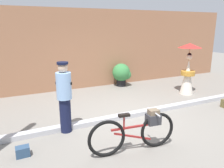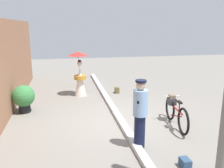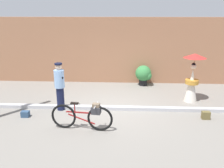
{
  "view_description": "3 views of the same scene",
  "coord_description": "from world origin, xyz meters",
  "px_view_note": "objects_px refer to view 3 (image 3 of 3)",
  "views": [
    {
      "loc": [
        -2.75,
        -4.85,
        2.42
      ],
      "look_at": [
        -0.21,
        0.48,
        0.86
      ],
      "focal_mm": 35.32,
      "sensor_mm": 36.0,
      "label": 1
    },
    {
      "loc": [
        -6.74,
        1.59,
        2.84
      ],
      "look_at": [
        -0.01,
        0.24,
        1.18
      ],
      "focal_mm": 38.72,
      "sensor_mm": 36.0,
      "label": 2
    },
    {
      "loc": [
        0.5,
        -7.73,
        3.29
      ],
      "look_at": [
        0.08,
        0.24,
        0.86
      ],
      "focal_mm": 38.25,
      "sensor_mm": 36.0,
      "label": 3
    }
  ],
  "objects_px": {
    "person_with_parasol": "(192,78)",
    "potted_plant_by_door": "(144,74)",
    "bicycle_near_officer": "(84,116)",
    "backpack_spare": "(25,114)",
    "person_officer": "(60,85)",
    "backpack_on_pavement": "(206,115)"
  },
  "relations": [
    {
      "from": "bicycle_near_officer",
      "to": "backpack_spare",
      "type": "xyz_separation_m",
      "value": [
        -2.06,
        0.75,
        -0.33
      ]
    },
    {
      "from": "bicycle_near_officer",
      "to": "person_with_parasol",
      "type": "height_order",
      "value": "person_with_parasol"
    },
    {
      "from": "person_with_parasol",
      "to": "backpack_on_pavement",
      "type": "relative_size",
      "value": 7.28
    },
    {
      "from": "person_with_parasol",
      "to": "potted_plant_by_door",
      "type": "xyz_separation_m",
      "value": [
        -1.64,
        1.96,
        -0.4
      ]
    },
    {
      "from": "potted_plant_by_door",
      "to": "backpack_spare",
      "type": "xyz_separation_m",
      "value": [
        -4.1,
        -3.7,
        -0.42
      ]
    },
    {
      "from": "person_officer",
      "to": "potted_plant_by_door",
      "type": "relative_size",
      "value": 1.77
    },
    {
      "from": "bicycle_near_officer",
      "to": "person_with_parasol",
      "type": "xyz_separation_m",
      "value": [
        3.68,
        2.49,
        0.5
      ]
    },
    {
      "from": "person_officer",
      "to": "backpack_on_pavement",
      "type": "xyz_separation_m",
      "value": [
        4.81,
        -0.52,
        -0.75
      ]
    },
    {
      "from": "person_officer",
      "to": "backpack_on_pavement",
      "type": "distance_m",
      "value": 4.89
    },
    {
      "from": "person_with_parasol",
      "to": "backpack_on_pavement",
      "type": "bearing_deg",
      "value": -87.38
    },
    {
      "from": "backpack_on_pavement",
      "to": "person_officer",
      "type": "bearing_deg",
      "value": 173.78
    },
    {
      "from": "backpack_on_pavement",
      "to": "backpack_spare",
      "type": "distance_m",
      "value": 5.82
    },
    {
      "from": "person_with_parasol",
      "to": "person_officer",
      "type": "bearing_deg",
      "value": -167.27
    },
    {
      "from": "potted_plant_by_door",
      "to": "backpack_on_pavement",
      "type": "bearing_deg",
      "value": -64.25
    },
    {
      "from": "bicycle_near_officer",
      "to": "backpack_on_pavement",
      "type": "distance_m",
      "value": 3.87
    },
    {
      "from": "person_with_parasol",
      "to": "potted_plant_by_door",
      "type": "height_order",
      "value": "person_with_parasol"
    },
    {
      "from": "bicycle_near_officer",
      "to": "backpack_spare",
      "type": "height_order",
      "value": "bicycle_near_officer"
    },
    {
      "from": "bicycle_near_officer",
      "to": "backpack_on_pavement",
      "type": "bearing_deg",
      "value": 13.46
    },
    {
      "from": "person_officer",
      "to": "person_with_parasol",
      "type": "xyz_separation_m",
      "value": [
        4.74,
        1.07,
        0.04
      ]
    },
    {
      "from": "person_officer",
      "to": "backpack_spare",
      "type": "xyz_separation_m",
      "value": [
        -1.01,
        -0.67,
        -0.78
      ]
    },
    {
      "from": "person_with_parasol",
      "to": "backpack_spare",
      "type": "relative_size",
      "value": 7.25
    },
    {
      "from": "backpack_spare",
      "to": "person_with_parasol",
      "type": "bearing_deg",
      "value": 16.85
    }
  ]
}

